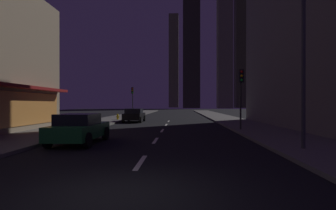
# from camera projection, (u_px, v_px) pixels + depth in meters

# --- Properties ---
(ground_plane) EXTENTS (78.00, 136.00, 0.10)m
(ground_plane) POSITION_uv_depth(u_px,v_px,m) (171.00, 118.00, 37.45)
(ground_plane) COLOR black
(sidewalk_right) EXTENTS (4.00, 76.00, 0.15)m
(sidewalk_right) POSITION_uv_depth(u_px,v_px,m) (221.00, 117.00, 37.12)
(sidewalk_right) COLOR #605E59
(sidewalk_right) RESTS_ON ground
(sidewalk_left) EXTENTS (4.00, 76.00, 0.15)m
(sidewalk_left) POSITION_uv_depth(u_px,v_px,m) (122.00, 117.00, 37.77)
(sidewalk_left) COLOR #605E59
(sidewalk_left) RESTS_ON ground
(lane_marking_center) EXTENTS (0.16, 28.20, 0.01)m
(lane_marking_center) POSITION_uv_depth(u_px,v_px,m) (159.00, 135.00, 16.47)
(lane_marking_center) COLOR silver
(lane_marking_center) RESTS_ON ground
(skyscraper_distant_tall) EXTENTS (5.56, 8.27, 53.65)m
(skyscraper_distant_tall) POSITION_uv_depth(u_px,v_px,m) (174.00, 62.00, 154.95)
(skyscraper_distant_tall) COLOR brown
(skyscraper_distant_tall) RESTS_ON ground
(skyscraper_distant_mid) EXTENTS (8.13, 5.44, 64.06)m
(skyscraper_distant_mid) POSITION_uv_depth(u_px,v_px,m) (191.00, 42.00, 127.99)
(skyscraper_distant_mid) COLOR #302D24
(skyscraper_distant_mid) RESTS_ON ground
(skyscraper_distant_short) EXTENTS (6.48, 6.44, 72.36)m
(skyscraper_distant_short) POSITION_uv_depth(u_px,v_px,m) (225.00, 29.00, 120.43)
(skyscraper_distant_short) COLOR #65604C
(skyscraper_distant_short) RESTS_ON ground
(skyscraper_distant_slender) EXTENTS (5.23, 6.44, 73.38)m
(skyscraper_distant_slender) POSITION_uv_depth(u_px,v_px,m) (240.00, 36.00, 135.98)
(skyscraper_distant_slender) COLOR #322F25
(skyscraper_distant_slender) RESTS_ON ground
(car_parked_near) EXTENTS (1.98, 4.24, 1.45)m
(car_parked_near) POSITION_uv_depth(u_px,v_px,m) (79.00, 128.00, 12.87)
(car_parked_near) COLOR #1E722D
(car_parked_near) RESTS_ON ground
(car_parked_far) EXTENTS (1.98, 4.24, 1.45)m
(car_parked_far) POSITION_uv_depth(u_px,v_px,m) (134.00, 115.00, 28.20)
(car_parked_far) COLOR black
(car_parked_far) RESTS_ON ground
(fire_hydrant_far_left) EXTENTS (0.42, 0.30, 0.65)m
(fire_hydrant_far_left) POSITION_uv_depth(u_px,v_px,m) (118.00, 117.00, 30.48)
(fire_hydrant_far_left) COLOR gold
(fire_hydrant_far_left) RESTS_ON sidewalk_left
(traffic_light_near_right) EXTENTS (0.32, 0.48, 4.20)m
(traffic_light_near_right) POSITION_uv_depth(u_px,v_px,m) (241.00, 86.00, 18.34)
(traffic_light_near_right) COLOR #2D2D2D
(traffic_light_near_right) RESTS_ON sidewalk_right
(traffic_light_far_left) EXTENTS (0.32, 0.48, 4.20)m
(traffic_light_far_left) POSITION_uv_depth(u_px,v_px,m) (132.00, 95.00, 37.68)
(traffic_light_far_left) COLOR #2D2D2D
(traffic_light_far_left) RESTS_ON sidewalk_left
(street_lamp_right) EXTENTS (1.96, 0.56, 6.58)m
(street_lamp_right) POSITION_uv_depth(u_px,v_px,m) (282.00, 25.00, 10.59)
(street_lamp_right) COLOR #38383D
(street_lamp_right) RESTS_ON sidewalk_right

